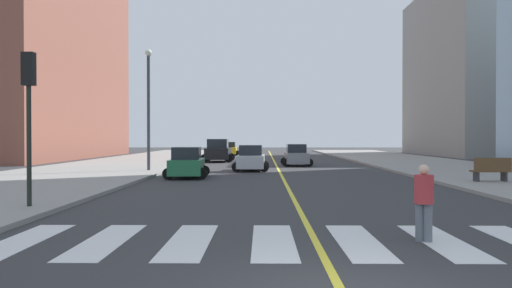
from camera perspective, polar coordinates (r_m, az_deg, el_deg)
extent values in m
cube|color=gray|center=(29.48, -21.43, -3.52)|extent=(10.00, 120.00, 0.15)
cube|color=silver|center=(12.56, -23.94, -9.52)|extent=(0.90, 4.00, 0.01)
cube|color=silver|center=(11.94, -15.93, -10.03)|extent=(0.90, 4.00, 0.01)
cube|color=silver|center=(11.56, -7.21, -10.36)|extent=(0.90, 4.00, 0.01)
cube|color=silver|center=(11.46, 1.89, -10.45)|extent=(0.90, 4.00, 0.01)
cube|color=silver|center=(11.64, 10.93, -10.29)|extent=(0.90, 4.00, 0.01)
cube|color=silver|center=(12.09, 19.49, -9.91)|extent=(0.90, 4.00, 0.01)
cube|color=yellow|center=(47.31, 2.03, -1.97)|extent=(0.16, 80.00, 0.01)
cube|color=gray|center=(72.69, 24.95, 7.14)|extent=(18.00, 24.00, 20.90)
cube|color=brown|center=(63.02, -24.42, 8.48)|extent=(16.00, 32.00, 21.62)
cube|color=gold|center=(65.29, -2.87, -0.70)|extent=(1.70, 3.74, 0.80)
cube|color=#1E2328|center=(65.05, -2.88, -0.07)|extent=(1.43, 1.87, 0.68)
cylinder|color=black|center=(66.41, -2.07, -0.94)|extent=(0.61, 0.20, 0.60)
cylinder|color=black|center=(66.51, -3.55, -0.94)|extent=(0.61, 0.20, 0.60)
cylinder|color=black|center=(64.10, -2.16, -1.00)|extent=(0.61, 0.20, 0.60)
cylinder|color=black|center=(64.20, -3.70, -1.00)|extent=(0.61, 0.20, 0.60)
cube|color=#236B42|center=(29.25, -7.47, -2.43)|extent=(1.90, 3.89, 0.82)
cube|color=#1E2328|center=(28.99, -7.51, -1.00)|extent=(1.54, 1.97, 0.69)
cylinder|color=black|center=(30.37, -5.60, -2.91)|extent=(0.63, 0.23, 0.62)
cylinder|color=black|center=(30.53, -8.90, -2.89)|extent=(0.63, 0.23, 0.62)
cylinder|color=black|center=(28.02, -5.90, -3.21)|extent=(0.63, 0.23, 0.62)
cylinder|color=black|center=(28.20, -9.48, -3.19)|extent=(0.63, 0.23, 0.62)
cube|color=slate|center=(41.40, 4.39, -1.50)|extent=(1.78, 3.83, 0.81)
cube|color=#1E2328|center=(41.61, 4.37, -0.48)|extent=(1.48, 1.92, 0.69)
cylinder|color=black|center=(40.18, 3.28, -2.02)|extent=(0.62, 0.21, 0.62)
cylinder|color=black|center=(40.33, 5.77, -2.01)|extent=(0.62, 0.21, 0.62)
cylinder|color=black|center=(42.53, 3.08, -1.87)|extent=(0.62, 0.21, 0.62)
cylinder|color=black|center=(42.67, 5.44, -1.86)|extent=(0.62, 0.21, 0.62)
cube|color=black|center=(48.29, -4.11, -1.02)|extent=(2.13, 4.67, 1.00)
cube|color=#1E2328|center=(48.00, -4.14, 0.04)|extent=(1.78, 2.34, 0.84)
cylinder|color=black|center=(49.66, -2.73, -1.42)|extent=(0.76, 0.25, 0.75)
cylinder|color=black|center=(49.85, -5.20, -1.41)|extent=(0.76, 0.25, 0.75)
cylinder|color=black|center=(46.78, -2.95, -1.55)|extent=(0.76, 0.25, 0.75)
cylinder|color=black|center=(46.98, -5.57, -1.54)|extent=(0.76, 0.25, 0.75)
cube|color=#B7B7BC|center=(35.11, -0.53, -1.89)|extent=(1.84, 3.90, 0.83)
cube|color=#1E2328|center=(34.85, -0.55, -0.68)|extent=(1.52, 1.96, 0.70)
cylinder|color=black|center=(36.29, 0.96, -2.31)|extent=(0.63, 0.22, 0.62)
cylinder|color=black|center=(36.37, -1.85, -2.30)|extent=(0.63, 0.22, 0.62)
cylinder|color=black|center=(33.90, 0.88, -2.52)|extent=(0.63, 0.22, 0.62)
cylinder|color=black|center=(33.99, -2.12, -2.51)|extent=(0.63, 0.22, 0.62)
cylinder|color=black|center=(17.30, -23.33, -0.19)|extent=(0.14, 0.14, 3.64)
cube|color=black|center=(17.42, -23.37, 7.46)|extent=(0.36, 0.28, 1.00)
sphere|color=red|center=(17.62, -23.14, 8.37)|extent=(0.18, 0.18, 0.18)
sphere|color=orange|center=(17.58, -23.14, 7.40)|extent=(0.18, 0.18, 0.18)
sphere|color=green|center=(17.55, -23.13, 6.43)|extent=(0.18, 0.18, 0.18)
cube|color=brown|center=(27.28, 23.98, -2.70)|extent=(1.83, 0.68, 0.08)
cube|color=brown|center=(27.05, 24.22, -2.01)|extent=(1.80, 0.18, 0.60)
cube|color=#2D2D33|center=(27.00, 22.71, -3.28)|extent=(0.13, 0.48, 0.44)
cube|color=#2D2D33|center=(27.61, 25.23, -3.21)|extent=(0.13, 0.48, 0.44)
cylinder|color=slate|center=(11.87, 18.08, -8.12)|extent=(0.19, 0.19, 0.82)
cylinder|color=slate|center=(11.92, 17.29, -8.08)|extent=(0.19, 0.19, 0.82)
cylinder|color=#B23338|center=(11.81, 17.70, -4.68)|extent=(0.41, 0.41, 0.61)
sphere|color=beige|center=(11.78, 17.71, -2.66)|extent=(0.22, 0.22, 0.22)
cylinder|color=#38383D|center=(34.19, -11.54, 3.34)|extent=(0.20, 0.20, 7.30)
sphere|color=silver|center=(34.57, -11.56, 9.65)|extent=(0.44, 0.44, 0.44)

